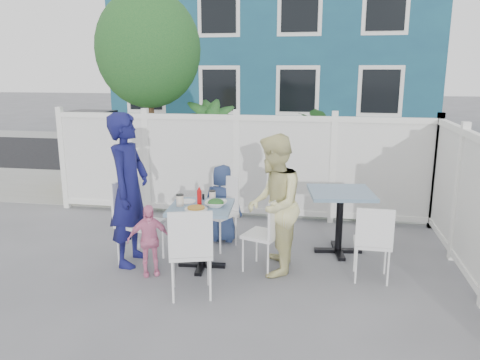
% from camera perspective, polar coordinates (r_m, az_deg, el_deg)
% --- Properties ---
extents(ground, '(80.00, 80.00, 0.00)m').
position_cam_1_polar(ground, '(5.24, -6.45, -12.31)').
color(ground, slate).
extents(near_sidewalk, '(24.00, 2.60, 0.01)m').
position_cam_1_polar(near_sidewalk, '(8.73, 0.65, -1.67)').
color(near_sidewalk, gray).
rests_on(near_sidewalk, ground).
extents(street, '(24.00, 5.00, 0.01)m').
position_cam_1_polar(street, '(12.31, 3.52, 2.69)').
color(street, black).
rests_on(street, ground).
extents(far_sidewalk, '(24.00, 1.60, 0.01)m').
position_cam_1_polar(far_sidewalk, '(15.35, 4.89, 4.78)').
color(far_sidewalk, gray).
rests_on(far_sidewalk, ground).
extents(building, '(11.00, 6.00, 6.00)m').
position_cam_1_polar(building, '(18.63, 4.52, 15.52)').
color(building, navy).
rests_on(building, ground).
extents(fence_back, '(5.86, 0.08, 1.60)m').
position_cam_1_polar(fence_back, '(7.19, -0.41, 1.46)').
color(fence_back, white).
rests_on(fence_back, ground).
extents(fence_right, '(0.08, 3.66, 1.60)m').
position_cam_1_polar(fence_right, '(5.56, 26.57, -3.52)').
color(fence_right, white).
rests_on(fence_right, ground).
extents(tree, '(1.80, 1.62, 3.59)m').
position_cam_1_polar(tree, '(8.38, -11.16, 15.32)').
color(tree, '#382316').
rests_on(tree, ground).
extents(utility_cabinet, '(0.81, 0.61, 1.42)m').
position_cam_1_polar(utility_cabinet, '(9.76, -17.38, 3.54)').
color(utility_cabinet, gold).
rests_on(utility_cabinet, ground).
extents(potted_shrub_a, '(1.27, 1.27, 1.77)m').
position_cam_1_polar(potted_shrub_a, '(7.98, -3.86, 3.33)').
color(potted_shrub_a, '#17491F').
rests_on(potted_shrub_a, ground).
extents(potted_shrub_b, '(1.77, 1.87, 1.63)m').
position_cam_1_polar(potted_shrub_b, '(7.67, 12.65, 2.10)').
color(potted_shrub_b, '#17491F').
rests_on(potted_shrub_b, ground).
extents(main_table, '(0.76, 0.76, 0.74)m').
position_cam_1_polar(main_table, '(5.41, -4.76, -4.85)').
color(main_table, '#456290').
rests_on(main_table, ground).
extents(spare_table, '(0.86, 0.86, 0.80)m').
position_cam_1_polar(spare_table, '(5.94, 12.11, -3.01)').
color(spare_table, '#456290').
rests_on(spare_table, ground).
extents(chair_left, '(0.53, 0.54, 0.99)m').
position_cam_1_polar(chair_left, '(5.71, -12.86, -4.18)').
color(chair_left, white).
rests_on(chair_left, ground).
extents(chair_right, '(0.49, 0.50, 0.86)m').
position_cam_1_polar(chair_right, '(5.32, 3.46, -5.99)').
color(chair_right, white).
rests_on(chair_right, ground).
extents(chair_back, '(0.55, 0.54, 0.92)m').
position_cam_1_polar(chair_back, '(6.08, -2.40, -3.17)').
color(chair_back, white).
rests_on(chair_back, ground).
extents(chair_near, '(0.53, 0.52, 0.95)m').
position_cam_1_polar(chair_near, '(4.70, -6.03, -8.08)').
color(chair_near, white).
rests_on(chair_near, ground).
extents(chair_spare, '(0.40, 0.38, 0.85)m').
position_cam_1_polar(chair_spare, '(5.24, 15.93, -6.86)').
color(chair_spare, white).
rests_on(chair_spare, ground).
extents(man, '(0.45, 0.67, 1.80)m').
position_cam_1_polar(man, '(5.59, -13.37, -1.16)').
color(man, '#12144C').
rests_on(man, ground).
extents(woman, '(0.62, 0.79, 1.58)m').
position_cam_1_polar(woman, '(5.22, 4.08, -3.06)').
color(woman, gold).
rests_on(woman, ground).
extents(boy, '(0.51, 0.34, 1.04)m').
position_cam_1_polar(boy, '(6.24, -2.15, -2.87)').
color(boy, navy).
rests_on(boy, ground).
extents(toddler, '(0.52, 0.39, 0.82)m').
position_cam_1_polar(toddler, '(5.35, -11.05, -7.19)').
color(toddler, pink).
rests_on(toddler, ground).
extents(plate_main, '(0.26, 0.26, 0.02)m').
position_cam_1_polar(plate_main, '(5.21, -5.37, -3.55)').
color(plate_main, white).
rests_on(plate_main, main_table).
extents(plate_side, '(0.21, 0.21, 0.01)m').
position_cam_1_polar(plate_side, '(5.52, -6.48, -2.62)').
color(plate_side, white).
rests_on(plate_side, main_table).
extents(salad_bowl, '(0.25, 0.25, 0.06)m').
position_cam_1_polar(salad_bowl, '(5.31, -2.96, -2.94)').
color(salad_bowl, white).
rests_on(salad_bowl, main_table).
extents(coffee_cup_a, '(0.08, 0.08, 0.12)m').
position_cam_1_polar(coffee_cup_a, '(5.36, -7.33, -2.52)').
color(coffee_cup_a, beige).
rests_on(coffee_cup_a, main_table).
extents(coffee_cup_b, '(0.07, 0.07, 0.11)m').
position_cam_1_polar(coffee_cup_b, '(5.55, -3.39, -1.96)').
color(coffee_cup_b, beige).
rests_on(coffee_cup_b, main_table).
extents(ketchup_bottle, '(0.05, 0.05, 0.17)m').
position_cam_1_polar(ketchup_bottle, '(5.38, -4.98, -2.15)').
color(ketchup_bottle, '#B60D0F').
rests_on(ketchup_bottle, main_table).
extents(salt_shaker, '(0.03, 0.03, 0.08)m').
position_cam_1_polar(salt_shaker, '(5.62, -4.90, -2.00)').
color(salt_shaker, white).
rests_on(salt_shaker, main_table).
extents(pepper_shaker, '(0.03, 0.03, 0.07)m').
position_cam_1_polar(pepper_shaker, '(5.61, -4.50, -2.05)').
color(pepper_shaker, black).
rests_on(pepper_shaker, main_table).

